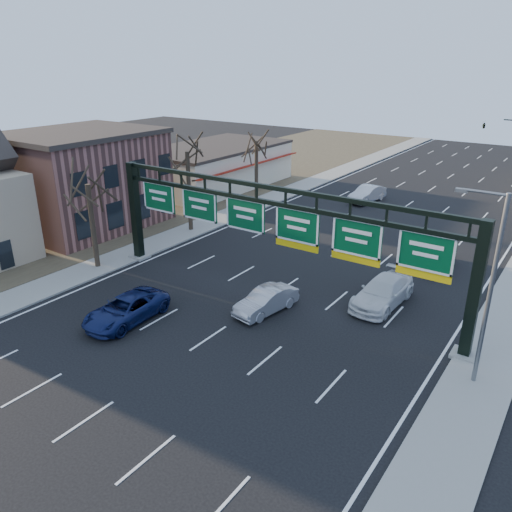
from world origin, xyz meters
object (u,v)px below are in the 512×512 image
Objects in this scene: car_silver_sedan at (266,301)px; car_blue_suv at (126,309)px; car_white_wagon at (383,292)px; sign_gantry at (273,228)px.

car_blue_suv is at bearing -127.49° from car_silver_sedan.
car_white_wagon is at bearing 52.42° from car_silver_sedan.
car_white_wagon is at bearing 27.79° from sign_gantry.
car_blue_suv is 0.94× the size of car_white_wagon.
car_white_wagon reaches higher than car_silver_sedan.
car_white_wagon reaches higher than car_blue_suv.
car_blue_suv is 15.22m from car_white_wagon.
car_white_wagon is (5.27, 4.85, 0.10)m from car_silver_sedan.
car_white_wagon is (11.19, 10.31, 0.08)m from car_blue_suv.
car_blue_suv is 1.22× the size of car_silver_sedan.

